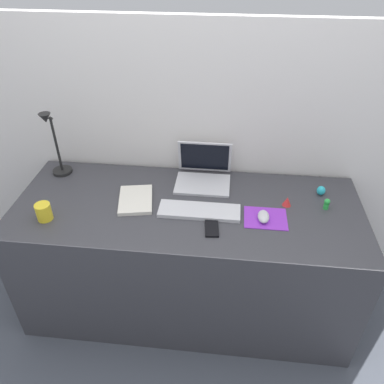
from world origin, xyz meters
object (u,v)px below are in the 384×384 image
(toy_figurine_cyan, at_px, (321,191))
(laptop, at_px, (204,172))
(notebook_pad, at_px, (136,200))
(desk_lamp, at_px, (55,146))
(mouse, at_px, (263,217))
(cell_phone, at_px, (212,228))
(keyboard, at_px, (199,211))
(toy_figurine_green, at_px, (327,204))
(toy_figurine_red, at_px, (287,201))
(coffee_mug, at_px, (44,212))

(toy_figurine_cyan, bearing_deg, laptop, 173.76)
(notebook_pad, bearing_deg, laptop, 24.70)
(toy_figurine_cyan, bearing_deg, desk_lamp, 178.49)
(mouse, relative_size, notebook_pad, 0.40)
(cell_phone, bearing_deg, mouse, 14.79)
(keyboard, xyz_separation_m, toy_figurine_green, (0.64, 0.10, 0.02))
(cell_phone, bearing_deg, toy_figurine_cyan, 25.64)
(toy_figurine_red, bearing_deg, coffee_mug, -168.58)
(mouse, xyz_separation_m, toy_figurine_green, (0.32, 0.13, 0.01))
(laptop, distance_m, keyboard, 0.30)
(desk_lamp, xyz_separation_m, notebook_pad, (0.49, -0.21, -0.18))
(keyboard, distance_m, cell_phone, 0.14)
(cell_phone, distance_m, notebook_pad, 0.45)
(notebook_pad, distance_m, toy_figurine_cyan, 0.99)
(notebook_pad, bearing_deg, toy_figurine_cyan, -0.91)
(cell_phone, height_order, toy_figurine_cyan, toy_figurine_cyan)
(laptop, relative_size, toy_figurine_cyan, 6.00)
(notebook_pad, bearing_deg, mouse, -17.80)
(mouse, bearing_deg, laptop, 135.21)
(toy_figurine_green, bearing_deg, toy_figurine_red, 177.97)
(toy_figurine_cyan, xyz_separation_m, toy_figurine_green, (0.01, -0.12, 0.01))
(mouse, relative_size, toy_figurine_cyan, 1.92)
(toy_figurine_red, bearing_deg, toy_figurine_green, -2.03)
(notebook_pad, distance_m, toy_figurine_red, 0.78)
(desk_lamp, xyz_separation_m, coffee_mug, (0.08, -0.40, -0.14))
(toy_figurine_cyan, bearing_deg, toy_figurine_green, -87.08)
(toy_figurine_cyan, bearing_deg, cell_phone, -148.59)
(mouse, xyz_separation_m, toy_figurine_red, (0.13, 0.13, 0.00))
(laptop, height_order, toy_figurine_cyan, laptop)
(desk_lamp, distance_m, toy_figurine_red, 1.29)
(cell_phone, height_order, coffee_mug, coffee_mug)
(mouse, distance_m, toy_figurine_cyan, 0.40)
(cell_phone, height_order, toy_figurine_red, toy_figurine_red)
(laptop, bearing_deg, toy_figurine_red, -22.70)
(coffee_mug, distance_m, toy_figurine_cyan, 1.43)
(cell_phone, xyz_separation_m, toy_figurine_cyan, (0.56, 0.34, 0.02))
(toy_figurine_cyan, height_order, toy_figurine_red, same)
(mouse, relative_size, cell_phone, 0.75)
(mouse, distance_m, toy_figurine_green, 0.34)
(keyboard, xyz_separation_m, toy_figurine_cyan, (0.63, 0.23, 0.02))
(keyboard, height_order, toy_figurine_cyan, toy_figurine_cyan)
(mouse, distance_m, notebook_pad, 0.66)
(mouse, height_order, toy_figurine_cyan, toy_figurine_cyan)
(keyboard, height_order, toy_figurine_red, toy_figurine_red)
(keyboard, distance_m, toy_figurine_green, 0.65)
(keyboard, xyz_separation_m, cell_phone, (0.07, -0.12, -0.01))
(mouse, bearing_deg, toy_figurine_red, 46.69)
(mouse, bearing_deg, toy_figurine_cyan, 38.51)
(coffee_mug, height_order, toy_figurine_cyan, coffee_mug)
(toy_figurine_green, bearing_deg, keyboard, -170.95)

